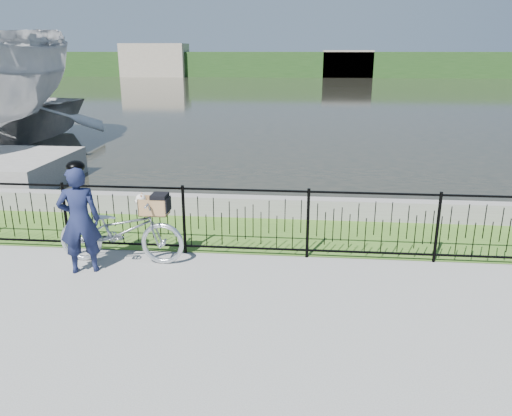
# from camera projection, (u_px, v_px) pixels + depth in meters

# --- Properties ---
(ground) EXTENTS (120.00, 120.00, 0.00)m
(ground) POSITION_uv_depth(u_px,v_px,m) (232.00, 301.00, 6.65)
(ground) COLOR gray
(ground) RESTS_ON ground
(grass_strip) EXTENTS (60.00, 2.00, 0.01)m
(grass_strip) POSITION_uv_depth(u_px,v_px,m) (252.00, 233.00, 9.11)
(grass_strip) COLOR #436C22
(grass_strip) RESTS_ON ground
(water) EXTENTS (120.00, 120.00, 0.00)m
(water) POSITION_uv_depth(u_px,v_px,m) (293.00, 94.00, 37.96)
(water) COLOR black
(water) RESTS_ON ground
(quay_wall) EXTENTS (60.00, 0.30, 0.40)m
(quay_wall) POSITION_uv_depth(u_px,v_px,m) (257.00, 207.00, 10.00)
(quay_wall) COLOR gray
(quay_wall) RESTS_ON ground
(fence) EXTENTS (14.00, 0.06, 1.15)m
(fence) POSITION_uv_depth(u_px,v_px,m) (245.00, 222.00, 7.99)
(fence) COLOR black
(fence) RESTS_ON ground
(far_treeline) EXTENTS (120.00, 6.00, 3.00)m
(far_treeline) POSITION_uv_depth(u_px,v_px,m) (298.00, 64.00, 63.13)
(far_treeline) COLOR #23441A
(far_treeline) RESTS_ON ground
(far_building_left) EXTENTS (8.00, 4.00, 4.00)m
(far_building_left) POSITION_uv_depth(u_px,v_px,m) (155.00, 60.00, 62.71)
(far_building_left) COLOR gray
(far_building_left) RESTS_ON ground
(far_building_right) EXTENTS (6.00, 3.00, 3.20)m
(far_building_right) POSITION_uv_depth(u_px,v_px,m) (347.00, 64.00, 61.13)
(far_building_right) COLOR gray
(far_building_right) RESTS_ON ground
(bicycle_rig) EXTENTS (1.98, 0.69, 1.15)m
(bicycle_rig) POSITION_uv_depth(u_px,v_px,m) (122.00, 230.00, 7.75)
(bicycle_rig) COLOR silver
(bicycle_rig) RESTS_ON ground
(cyclist) EXTENTS (0.69, 0.57, 1.70)m
(cyclist) POSITION_uv_depth(u_px,v_px,m) (79.00, 218.00, 7.32)
(cyclist) COLOR #161C3D
(cyclist) RESTS_ON ground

